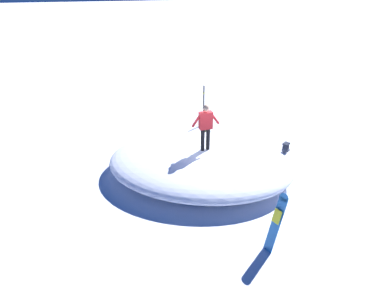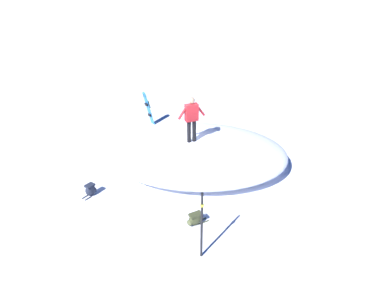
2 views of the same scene
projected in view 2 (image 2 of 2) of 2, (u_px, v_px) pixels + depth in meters
The scene contains 7 objects.
ground at pixel (180, 164), 13.30m from camera, with size 240.00×240.00×0.00m, color white.
snow_mound at pixel (196, 152), 13.11m from camera, with size 6.68×4.88×0.99m, color white.
snowboarder_standing at pixel (192, 117), 12.35m from camera, with size 0.22×1.03×1.69m.
snowboard_primary_upright at pixel (148, 108), 16.06m from camera, with size 0.39×0.49×1.67m.
backpack_near at pixel (195, 219), 10.19m from camera, with size 0.32×0.69×0.38m.
backpack_far at pixel (91, 190), 11.46m from camera, with size 0.45×0.53×0.42m.
trail_marker_pole at pixel (202, 224), 8.71m from camera, with size 0.10×0.10×1.98m.
Camera 2 is at (10.75, -3.92, 6.82)m, focal length 33.07 mm.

